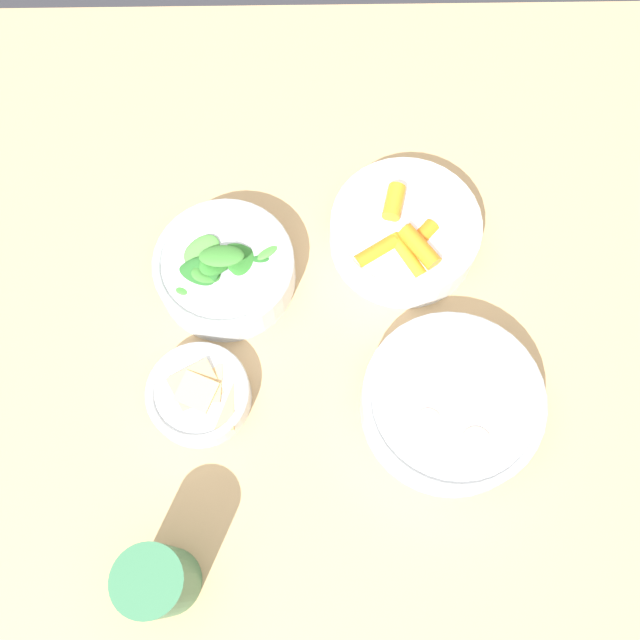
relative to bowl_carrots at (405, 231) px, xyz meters
The scene contains 7 objects.
ground_plane 0.79m from the bowl_carrots, 47.92° to the right, with size 10.00×10.00×0.00m, color #2D2D33.
dining_table 0.22m from the bowl_carrots, 47.92° to the right, with size 0.98×1.01×0.75m.
bowl_carrots is the anchor object (origin of this frame).
bowl_greens 0.22m from the bowl_carrots, 77.72° to the right, with size 0.16×0.16×0.08m.
bowl_beans_hotdog 0.21m from the bowl_carrots, 10.82° to the left, with size 0.20×0.20×0.05m.
bowl_cookies 0.31m from the bowl_carrots, 50.86° to the right, with size 0.12×0.12×0.04m.
cup 0.47m from the bowl_carrots, 34.12° to the right, with size 0.07×0.07×0.11m.
Camera 1 is at (0.28, 0.02, 1.54)m, focal length 40.00 mm.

